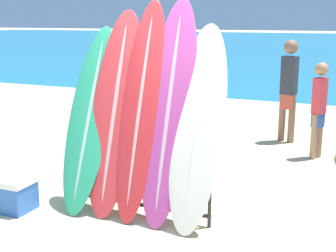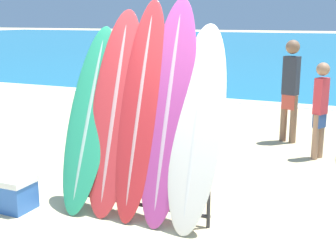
# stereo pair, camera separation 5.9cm
# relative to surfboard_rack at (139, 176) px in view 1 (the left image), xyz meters

# --- Properties ---
(ground_plane) EXTENTS (160.00, 160.00, 0.00)m
(ground_plane) POSITION_rel_surfboard_rack_xyz_m (0.24, -0.55, -0.45)
(ground_plane) COLOR beige
(surfboard_rack) EXTENTS (1.69, 0.04, 0.84)m
(surfboard_rack) POSITION_rel_surfboard_rack_xyz_m (0.00, 0.00, 0.00)
(surfboard_rack) COLOR #28282D
(surfboard_rack) RESTS_ON ground_plane
(surfboard_slot_0) EXTENTS (0.54, 0.92, 2.09)m
(surfboard_slot_0) POSITION_rel_surfboard_rack_xyz_m (-0.66, 0.06, 0.59)
(surfboard_slot_0) COLOR #289E70
(surfboard_slot_0) RESTS_ON ground_plane
(surfboard_slot_1) EXTENTS (0.60, 0.81, 2.28)m
(surfboard_slot_1) POSITION_rel_surfboard_rack_xyz_m (-0.33, 0.08, 0.68)
(surfboard_slot_1) COLOR red
(surfboard_slot_1) RESTS_ON ground_plane
(surfboard_slot_2) EXTENTS (0.49, 0.86, 2.38)m
(surfboard_slot_2) POSITION_rel_surfboard_rack_xyz_m (-0.01, 0.08, 0.74)
(surfboard_slot_2) COLOR red
(surfboard_slot_2) RESTS_ON ground_plane
(surfboard_slot_3) EXTENTS (0.55, 0.85, 2.40)m
(surfboard_slot_3) POSITION_rel_surfboard_rack_xyz_m (0.32, 0.09, 0.74)
(surfboard_slot_3) COLOR #B23D8E
(surfboard_slot_3) RESTS_ON ground_plane
(surfboard_slot_4) EXTENTS (0.57, 0.83, 2.13)m
(surfboard_slot_4) POSITION_rel_surfboard_rack_xyz_m (0.66, 0.05, 0.61)
(surfboard_slot_4) COLOR silver
(surfboard_slot_4) RESTS_ON ground_plane
(person_near_water) EXTENTS (0.25, 0.28, 1.65)m
(person_near_water) POSITION_rel_surfboard_rack_xyz_m (-2.15, 5.71, 0.44)
(person_near_water) COLOR tan
(person_near_water) RESTS_ON ground_plane
(person_mid_beach) EXTENTS (0.22, 0.26, 1.51)m
(person_mid_beach) POSITION_rel_surfboard_rack_xyz_m (1.56, 3.08, 0.37)
(person_mid_beach) COLOR #A87A5B
(person_mid_beach) RESTS_ON ground_plane
(person_far_left) EXTENTS (0.30, 0.24, 1.80)m
(person_far_left) POSITION_rel_surfboard_rack_xyz_m (0.96, 3.92, 0.53)
(person_far_left) COLOR #846047
(person_far_left) RESTS_ON ground_plane
(cooler_box) EXTENTS (0.56, 0.38, 0.39)m
(cooler_box) POSITION_rel_surfboard_rack_xyz_m (-1.45, -0.46, -0.26)
(cooler_box) COLOR #2D60B7
(cooler_box) RESTS_ON ground_plane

